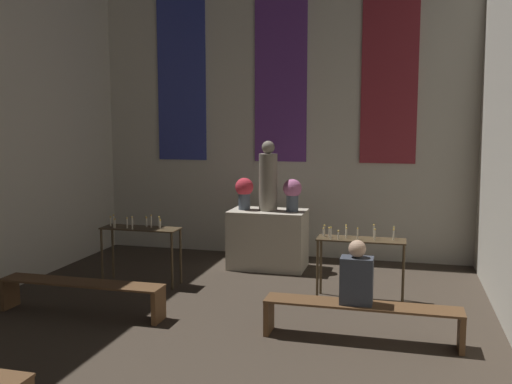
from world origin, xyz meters
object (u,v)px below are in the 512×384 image
(flower_vase_right, at_px, (292,192))
(candle_rack_right, at_px, (360,248))
(person_seated, at_px, (357,276))
(altar, at_px, (268,239))
(pew_back_right, at_px, (361,313))
(pew_back_left, at_px, (81,290))
(statue, at_px, (268,179))
(flower_vase_left, at_px, (244,191))
(candle_rack_left, at_px, (141,236))

(flower_vase_right, bearing_deg, candle_rack_right, -48.94)
(flower_vase_right, distance_m, person_seated, 3.21)
(altar, height_order, pew_back_right, altar)
(pew_back_left, bearing_deg, pew_back_right, 0.00)
(candle_rack_right, height_order, pew_back_right, candle_rack_right)
(pew_back_right, bearing_deg, candle_rack_right, 94.98)
(altar, relative_size, pew_back_left, 0.58)
(pew_back_right, bearing_deg, person_seated, 180.00)
(pew_back_left, height_order, pew_back_right, same)
(statue, xyz_separation_m, candle_rack_right, (1.64, -1.41, -0.78))
(altar, relative_size, statue, 1.09)
(pew_back_right, relative_size, person_seated, 3.03)
(flower_vase_left, xyz_separation_m, candle_rack_right, (2.05, -1.41, -0.57))
(candle_rack_right, relative_size, pew_back_right, 0.55)
(flower_vase_right, bearing_deg, person_seated, -65.88)
(flower_vase_left, height_order, person_seated, flower_vase_left)
(flower_vase_left, bearing_deg, candle_rack_left, -131.20)
(statue, distance_m, candle_rack_right, 2.30)
(candle_rack_left, bearing_deg, candle_rack_right, 0.05)
(flower_vase_right, bearing_deg, candle_rack_left, -145.59)
(pew_back_left, bearing_deg, flower_vase_right, 52.98)
(altar, xyz_separation_m, flower_vase_right, (0.41, -0.00, 0.81))
(candle_rack_left, relative_size, candle_rack_right, 1.00)
(altar, distance_m, candle_rack_left, 2.18)
(statue, relative_size, person_seated, 1.60)
(altar, xyz_separation_m, flower_vase_left, (-0.41, -0.00, 0.81))
(statue, bearing_deg, flower_vase_right, -0.00)
(candle_rack_right, distance_m, person_seated, 1.48)
(flower_vase_left, bearing_deg, candle_rack_right, -34.46)
(altar, relative_size, candle_rack_right, 1.06)
(candle_rack_left, xyz_separation_m, pew_back_left, (-0.12, -1.48, -0.41))
(flower_vase_left, distance_m, pew_back_left, 3.34)
(statue, height_order, candle_rack_right, statue)
(candle_rack_left, bearing_deg, pew_back_right, -23.44)
(candle_rack_left, bearing_deg, altar, 40.58)
(candle_rack_left, height_order, pew_back_right, candle_rack_left)
(statue, bearing_deg, altar, 0.00)
(statue, distance_m, candle_rack_left, 2.30)
(person_seated, bearing_deg, flower_vase_right, 114.12)
(altar, height_order, candle_rack_left, candle_rack_left)
(altar, height_order, candle_rack_right, candle_rack_right)
(altar, distance_m, person_seated, 3.37)
(candle_rack_left, distance_m, pew_back_right, 3.74)
(statue, xyz_separation_m, person_seated, (1.71, -2.89, -0.77))
(candle_rack_right, distance_m, pew_back_right, 1.54)
(statue, bearing_deg, candle_rack_right, -40.66)
(flower_vase_left, distance_m, pew_back_right, 3.75)
(flower_vase_right, bearing_deg, altar, 180.00)
(altar, relative_size, candle_rack_left, 1.06)
(statue, xyz_separation_m, pew_back_left, (-1.77, -2.89, -1.19))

